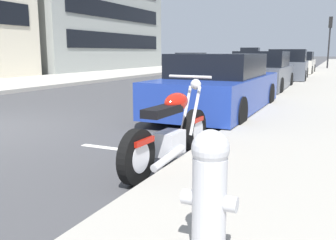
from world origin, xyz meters
TOP-DOWN VIEW (x-y plane):
  - sidewalk_far_curb at (12.00, 6.70)m, footprint 120.00×5.00m
  - parking_stall_stripe at (0.00, -3.60)m, footprint 0.12×2.20m
  - parked_motorcycle at (-0.37, -4.15)m, footprint 2.14×0.62m
  - parked_car_at_intersection at (3.63, -3.56)m, footprint 4.69×1.92m
  - parked_car_far_down_curb at (9.18, -3.49)m, footprint 4.49×1.88m
  - parked_car_behind_motorcycle at (14.40, -3.76)m, footprint 4.10×1.95m
  - parked_car_near_corner at (20.49, -3.70)m, footprint 4.47×1.87m
  - crossing_truck at (36.21, 2.10)m, footprint 2.43×5.14m
  - car_opposite_curb at (20.31, 3.59)m, footprint 4.46×1.96m
  - fire_hydrant at (-2.37, -5.31)m, footprint 0.24×0.36m
  - traffic_signal_near_corner at (28.28, -5.20)m, footprint 0.36×0.28m
  - townhouse_mid_block at (19.64, 14.68)m, footprint 14.34×11.45m

SIDE VIEW (x-z plane):
  - parking_stall_stripe at x=0.00m, z-range 0.00..0.01m
  - sidewalk_far_curb at x=12.00m, z-range 0.00..0.14m
  - parked_motorcycle at x=-0.37m, z-range -0.13..0.97m
  - fire_hydrant at x=-2.37m, z-range 0.16..0.97m
  - car_opposite_curb at x=20.31m, z-range -0.04..1.33m
  - parked_car_at_intersection at x=3.63m, z-range -0.04..1.34m
  - parked_car_near_corner at x=20.49m, z-range -0.05..1.40m
  - parked_car_far_down_curb at x=9.18m, z-range -0.04..1.40m
  - parked_car_behind_motorcycle at x=14.40m, z-range -0.06..1.48m
  - crossing_truck at x=36.21m, z-range -0.07..1.82m
  - traffic_signal_near_corner at x=28.28m, z-range 1.03..5.06m
  - townhouse_mid_block at x=19.64m, z-range 0.00..10.13m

